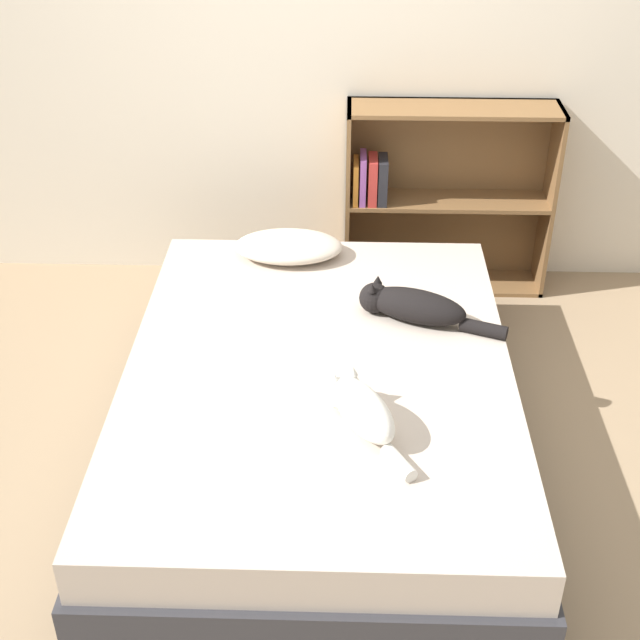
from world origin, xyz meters
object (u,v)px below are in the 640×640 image
at_px(bed, 319,408).
at_px(bookshelf, 439,194).
at_px(cat_light, 360,407).
at_px(cat_dark, 411,306).
at_px(pillow, 289,246).

bearing_deg(bed, bookshelf, 67.72).
distance_m(bed, cat_light, 0.46).
relative_size(bed, bookshelf, 2.03).
bearing_deg(cat_light, bed, -6.78).
relative_size(cat_dark, bookshelf, 0.58).
distance_m(cat_light, cat_dark, 0.70).
height_order(pillow, cat_light, cat_light).
bearing_deg(pillow, cat_dark, -44.24).
distance_m(cat_light, bookshelf, 1.72).
xyz_separation_m(bed, bookshelf, (0.55, 1.33, 0.28)).
distance_m(pillow, cat_light, 1.21).
bearing_deg(cat_dark, pillow, -23.39).
distance_m(pillow, cat_dark, 0.72).
bearing_deg(cat_dark, cat_light, 93.41).
height_order(pillow, bookshelf, bookshelf).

